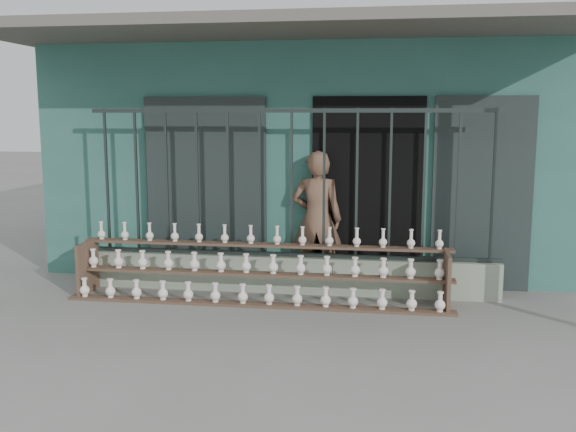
# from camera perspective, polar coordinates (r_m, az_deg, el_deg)

# --- Properties ---
(ground) EXTENTS (60.00, 60.00, 0.00)m
(ground) POSITION_cam_1_polar(r_m,az_deg,el_deg) (6.77, -1.25, -9.71)
(ground) COLOR slate
(workshop_building) EXTENTS (7.40, 6.60, 3.21)m
(workshop_building) POSITION_cam_1_polar(r_m,az_deg,el_deg) (10.62, 2.58, 5.99)
(workshop_building) COLOR #2F6459
(workshop_building) RESTS_ON ground
(parapet_wall) EXTENTS (5.00, 0.20, 0.45)m
(parapet_wall) POSITION_cam_1_polar(r_m,az_deg,el_deg) (7.94, 0.32, -5.20)
(parapet_wall) COLOR #91A089
(parapet_wall) RESTS_ON ground
(security_fence) EXTENTS (5.00, 0.04, 1.80)m
(security_fence) POSITION_cam_1_polar(r_m,az_deg,el_deg) (7.74, 0.32, 2.89)
(security_fence) COLOR #283330
(security_fence) RESTS_ON parapet_wall
(shelf_rack) EXTENTS (4.50, 0.68, 0.85)m
(shelf_rack) POSITION_cam_1_polar(r_m,az_deg,el_deg) (7.56, -2.55, -4.85)
(shelf_rack) COLOR brown
(shelf_rack) RESTS_ON ground
(elderly_woman) EXTENTS (0.64, 0.42, 1.73)m
(elderly_woman) POSITION_cam_1_polar(r_m,az_deg,el_deg) (8.10, 2.59, -0.29)
(elderly_woman) COLOR brown
(elderly_woman) RESTS_ON ground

